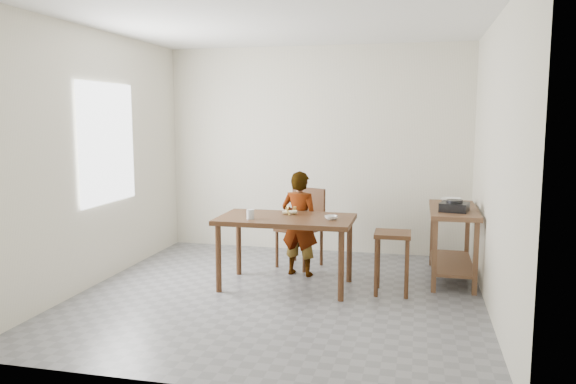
% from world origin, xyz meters
% --- Properties ---
extents(floor, '(4.00, 4.00, 0.04)m').
position_xyz_m(floor, '(0.00, 0.00, -0.02)').
color(floor, slate).
rests_on(floor, ground).
extents(ceiling, '(4.00, 4.00, 0.04)m').
position_xyz_m(ceiling, '(0.00, 0.00, 2.72)').
color(ceiling, white).
rests_on(ceiling, wall_back).
extents(wall_back, '(4.00, 0.04, 2.70)m').
position_xyz_m(wall_back, '(0.00, 2.02, 1.35)').
color(wall_back, beige).
rests_on(wall_back, ground).
extents(wall_front, '(4.00, 0.04, 2.70)m').
position_xyz_m(wall_front, '(0.00, -2.02, 1.35)').
color(wall_front, beige).
rests_on(wall_front, ground).
extents(wall_left, '(0.04, 4.00, 2.70)m').
position_xyz_m(wall_left, '(-2.02, 0.00, 1.35)').
color(wall_left, beige).
rests_on(wall_left, ground).
extents(wall_right, '(0.04, 4.00, 2.70)m').
position_xyz_m(wall_right, '(2.02, 0.00, 1.35)').
color(wall_right, beige).
rests_on(wall_right, ground).
extents(window_pane, '(0.02, 1.10, 1.30)m').
position_xyz_m(window_pane, '(-1.97, 0.20, 1.50)').
color(window_pane, white).
rests_on(window_pane, wall_left).
extents(dining_table, '(1.40, 0.80, 0.75)m').
position_xyz_m(dining_table, '(0.00, 0.30, 0.38)').
color(dining_table, '#422614').
rests_on(dining_table, floor).
extents(prep_counter, '(0.50, 1.20, 0.80)m').
position_xyz_m(prep_counter, '(1.72, 1.00, 0.40)').
color(prep_counter, brown).
rests_on(prep_counter, floor).
extents(child, '(0.48, 0.36, 1.19)m').
position_xyz_m(child, '(0.05, 0.77, 0.59)').
color(child, white).
rests_on(child, floor).
extents(dining_chair, '(0.58, 0.58, 0.93)m').
position_xyz_m(dining_chair, '(-0.03, 1.13, 0.47)').
color(dining_chair, '#422614').
rests_on(dining_chair, floor).
extents(stool, '(0.36, 0.36, 0.64)m').
position_xyz_m(stool, '(1.10, 0.33, 0.32)').
color(stool, '#422614').
rests_on(stool, floor).
extents(glass_tumbler, '(0.09, 0.09, 0.10)m').
position_xyz_m(glass_tumbler, '(-0.33, 0.11, 0.80)').
color(glass_tumbler, silver).
rests_on(glass_tumbler, dining_table).
extents(small_bowl, '(0.14, 0.14, 0.04)m').
position_xyz_m(small_bowl, '(0.48, 0.26, 0.77)').
color(small_bowl, silver).
rests_on(small_bowl, dining_table).
extents(banana, '(0.18, 0.13, 0.06)m').
position_xyz_m(banana, '(0.01, 0.45, 0.78)').
color(banana, gold).
rests_on(banana, dining_table).
extents(serving_bowl, '(0.29, 0.29, 0.06)m').
position_xyz_m(serving_bowl, '(1.71, 1.34, 0.83)').
color(serving_bowl, silver).
rests_on(serving_bowl, prep_counter).
extents(gas_burner, '(0.33, 0.33, 0.09)m').
position_xyz_m(gas_burner, '(1.71, 0.76, 0.85)').
color(gas_burner, black).
rests_on(gas_burner, prep_counter).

